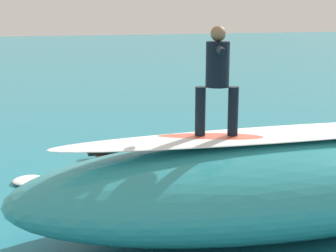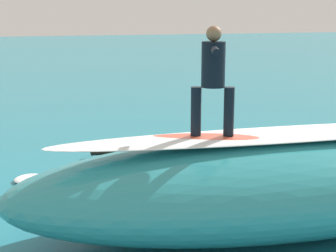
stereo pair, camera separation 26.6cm
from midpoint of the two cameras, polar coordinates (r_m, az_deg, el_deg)
ground_plane at (r=10.30m, az=4.90°, el=-5.57°), size 120.00×120.00×0.00m
wave_crest at (r=7.98m, az=11.90°, el=-5.97°), size 8.28×3.14×1.40m
wave_foam_lip at (r=7.78m, az=12.14°, el=-0.81°), size 6.98×1.28×0.08m
surfboard_riding at (r=7.33m, az=4.26°, el=-1.35°), size 2.00×1.13×0.09m
surfer_riding at (r=7.16m, az=4.38°, el=5.86°), size 0.58×1.39×1.51m
surfboard_paddling at (r=11.71m, az=-3.98°, el=-3.07°), size 1.96×0.68×0.10m
surfer_paddling at (r=11.64m, az=-4.63°, el=-2.24°), size 1.74×0.41×0.31m
foam_patch_near at (r=9.18m, az=14.28°, el=-7.92°), size 0.71×0.61×0.09m
foam_patch_mid at (r=10.30m, az=-15.80°, el=-5.74°), size 0.81×0.82×0.09m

